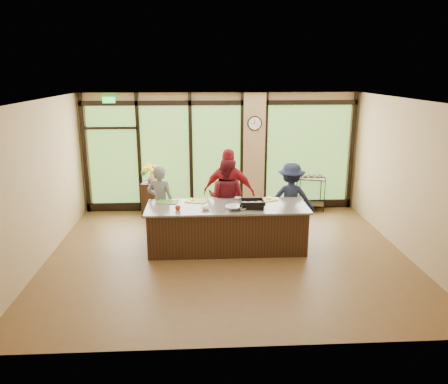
{
  "coord_description": "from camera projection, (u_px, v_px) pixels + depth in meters",
  "views": [
    {
      "loc": [
        -0.52,
        -7.97,
        3.51
      ],
      "look_at": [
        -0.05,
        0.4,
        1.18
      ],
      "focal_mm": 35.0,
      "sensor_mm": 36.0,
      "label": 1
    }
  ],
  "objects": [
    {
      "name": "prep_bowl_far",
      "position": [
        238.0,
        198.0,
        9.13
      ],
      "size": [
        0.16,
        0.16,
        0.03
      ],
      "primitive_type": "imported",
      "rotation": [
        0.0,
        0.0,
        -0.14
      ],
      "color": "silver",
      "rests_on": "countertop"
    },
    {
      "name": "cook_left",
      "position": [
        161.0,
        202.0,
        9.31
      ],
      "size": [
        0.67,
        0.54,
        1.61
      ],
      "primitive_type": "imported",
      "rotation": [
        0.0,
        0.0,
        2.85
      ],
      "color": "slate",
      "rests_on": "floor"
    },
    {
      "name": "flower_vase",
      "position": [
        151.0,
        178.0,
        10.69
      ],
      "size": [
        0.28,
        0.28,
        0.24
      ],
      "primitive_type": "imported",
      "rotation": [
        0.0,
        0.0,
        0.27
      ],
      "color": "olive",
      "rests_on": "flower_stand"
    },
    {
      "name": "roasting_pan",
      "position": [
        252.0,
        205.0,
        8.56
      ],
      "size": [
        0.53,
        0.45,
        0.08
      ],
      "primitive_type": "cube",
      "rotation": [
        0.0,
        0.0,
        -0.2
      ],
      "color": "black",
      "rests_on": "countertop"
    },
    {
      "name": "countertop",
      "position": [
        227.0,
        207.0,
        8.68
      ],
      "size": [
        3.2,
        1.1,
        0.04
      ],
      "primitive_type": "cube",
      "color": "slate",
      "rests_on": "island_base"
    },
    {
      "name": "red_ramekin",
      "position": [
        178.0,
        208.0,
        8.39
      ],
      "size": [
        0.12,
        0.12,
        0.08
      ],
      "primitive_type": "imported",
      "rotation": [
        0.0,
        0.0,
        0.16
      ],
      "color": "#B72E12",
      "rests_on": "countertop"
    },
    {
      "name": "window_wall",
      "position": [
        227.0,
        157.0,
        11.11
      ],
      "size": [
        6.9,
        0.12,
        3.0
      ],
      "color": "tan",
      "rests_on": "floor"
    },
    {
      "name": "cutting_board_center",
      "position": [
        197.0,
        201.0,
        8.98
      ],
      "size": [
        0.51,
        0.44,
        0.01
      ],
      "primitive_type": "cube",
      "rotation": [
        0.0,
        0.0,
        -0.34
      ],
      "color": "gold",
      "rests_on": "countertop"
    },
    {
      "name": "ceiling",
      "position": [
        228.0,
        100.0,
        7.83
      ],
      "size": [
        7.0,
        7.0,
        0.0
      ],
      "primitive_type": "plane",
      "rotation": [
        3.14,
        0.0,
        0.0
      ],
      "color": "white",
      "rests_on": "back_wall"
    },
    {
      "name": "bar_cart",
      "position": [
        311.0,
        189.0,
        11.25
      ],
      "size": [
        0.78,
        0.58,
        0.96
      ],
      "rotation": [
        0.0,
        0.0,
        -0.28
      ],
      "color": "black",
      "rests_on": "floor"
    },
    {
      "name": "back_wall",
      "position": [
        220.0,
        153.0,
        11.12
      ],
      "size": [
        7.0,
        0.0,
        7.0
      ],
      "primitive_type": "plane",
      "rotation": [
        1.57,
        0.0,
        0.0
      ],
      "color": "tan",
      "rests_on": "floor"
    },
    {
      "name": "flower_stand",
      "position": [
        152.0,
        199.0,
        10.84
      ],
      "size": [
        0.52,
        0.52,
        0.86
      ],
      "primitive_type": "cube",
      "rotation": [
        0.0,
        0.0,
        -0.25
      ],
      "color": "black",
      "rests_on": "floor"
    },
    {
      "name": "island_base",
      "position": [
        227.0,
        228.0,
        8.8
      ],
      "size": [
        3.1,
        1.0,
        0.88
      ],
      "primitive_type": "cube",
      "color": "black",
      "rests_on": "floor"
    },
    {
      "name": "right_wall",
      "position": [
        409.0,
        179.0,
        8.42
      ],
      "size": [
        0.0,
        6.0,
        6.0
      ],
      "primitive_type": "plane",
      "rotation": [
        1.57,
        0.0,
        -1.57
      ],
      "color": "tan",
      "rests_on": "floor"
    },
    {
      "name": "left_wall",
      "position": [
        39.0,
        184.0,
        8.04
      ],
      "size": [
        0.0,
        6.0,
        6.0
      ],
      "primitive_type": "plane",
      "rotation": [
        1.57,
        0.0,
        1.57
      ],
      "color": "tan",
      "rests_on": "floor"
    },
    {
      "name": "cook_midright",
      "position": [
        229.0,
        193.0,
        9.45
      ],
      "size": [
        1.21,
        0.75,
        1.92
      ],
      "primitive_type": "imported",
      "rotation": [
        0.0,
        0.0,
        2.87
      ],
      "color": "maroon",
      "rests_on": "floor"
    },
    {
      "name": "wall_clock",
      "position": [
        255.0,
        123.0,
        10.83
      ],
      "size": [
        0.36,
        0.04,
        0.36
      ],
      "color": "black",
      "rests_on": "window_wall"
    },
    {
      "name": "cutting_board_right",
      "position": [
        266.0,
        200.0,
        9.06
      ],
      "size": [
        0.51,
        0.46,
        0.01
      ],
      "primitive_type": "cube",
      "rotation": [
        0.0,
        0.0,
        0.42
      ],
      "color": "gold",
      "rests_on": "countertop"
    },
    {
      "name": "prep_bowl_near",
      "position": [
        206.0,
        208.0,
        8.43
      ],
      "size": [
        0.18,
        0.18,
        0.05
      ],
      "primitive_type": "imported",
      "rotation": [
        0.0,
        0.0,
        0.14
      ],
      "color": "silver",
      "rests_on": "countertop"
    },
    {
      "name": "mixing_bowl",
      "position": [
        234.0,
        208.0,
        8.43
      ],
      "size": [
        0.39,
        0.39,
        0.08
      ],
      "primitive_type": "imported",
      "rotation": [
        0.0,
        0.0,
        0.28
      ],
      "color": "silver",
      "rests_on": "countertop"
    },
    {
      "name": "cook_midleft",
      "position": [
        226.0,
        198.0,
        9.43
      ],
      "size": [
        1.03,
        0.93,
        1.73
      ],
      "primitive_type": "imported",
      "rotation": [
        0.0,
        0.0,
        2.75
      ],
      "color": "maroon",
      "rests_on": "floor"
    },
    {
      "name": "floor",
      "position": [
        228.0,
        255.0,
        8.63
      ],
      "size": [
        7.0,
        7.0,
        0.0
      ],
      "primitive_type": "plane",
      "color": "brown",
      "rests_on": "ground"
    },
    {
      "name": "cutting_board_left",
      "position": [
        168.0,
        202.0,
        8.92
      ],
      "size": [
        0.46,
        0.38,
        0.01
      ],
      "primitive_type": "cube",
      "rotation": [
        0.0,
        0.0,
        -0.17
      ],
      "color": "#498630",
      "rests_on": "countertop"
    },
    {
      "name": "cook_right",
      "position": [
        291.0,
        199.0,
        9.57
      ],
      "size": [
        1.11,
        0.74,
        1.6
      ],
      "primitive_type": "imported",
      "rotation": [
        0.0,
        0.0,
        2.99
      ],
      "color": "#1A2039",
      "rests_on": "floor"
    },
    {
      "name": "prep_bowl_mid",
      "position": [
        242.0,
        209.0,
        8.42
      ],
      "size": [
        0.2,
        0.2,
        0.05
      ],
      "primitive_type": "imported",
      "rotation": [
        0.0,
        0.0,
        -0.42
      ],
      "color": "silver",
      "rests_on": "countertop"
    }
  ]
}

